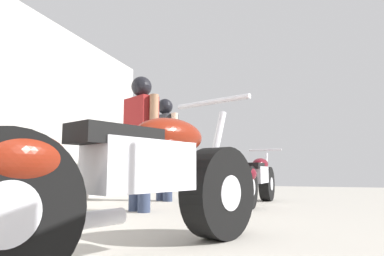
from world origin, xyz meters
TOP-DOWN VIEW (x-y plane):
  - ground_plane at (0.00, 3.10)m, footprint 14.86×14.86m
  - motorcycle_maroon_cruiser at (0.02, 1.66)m, footprint 1.03×2.02m
  - motorcycle_black_naked at (0.29, 4.83)m, footprint 0.52×1.74m
  - mechanic_in_blue at (-0.94, 3.62)m, footprint 0.60×0.40m
  - mechanic_with_helmet at (-1.18, 4.97)m, footprint 0.59×0.44m

SIDE VIEW (x-z plane):
  - ground_plane at x=0.00m, z-range 0.00..0.00m
  - motorcycle_black_naked at x=0.29m, z-range -0.06..0.75m
  - motorcycle_maroon_cruiser at x=0.02m, z-range -0.08..0.91m
  - mechanic_in_blue at x=-0.94m, z-range 0.16..1.77m
  - mechanic_with_helmet at x=-1.18m, z-range 0.16..1.79m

